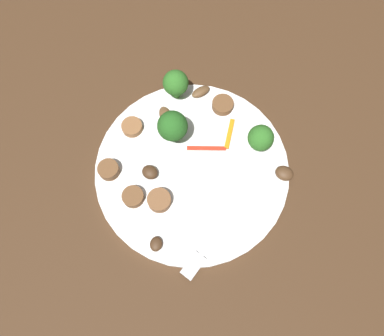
% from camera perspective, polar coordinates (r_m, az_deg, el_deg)
% --- Properties ---
extents(ground_plane, '(1.40, 1.40, 0.00)m').
position_cam_1_polar(ground_plane, '(0.54, -0.00, -0.37)').
color(ground_plane, '#422B19').
extents(plate, '(0.28, 0.28, 0.01)m').
position_cam_1_polar(plate, '(0.54, -0.00, -0.19)').
color(plate, white).
rests_on(plate, ground_plane).
extents(fork, '(0.18, 0.02, 0.00)m').
position_cam_1_polar(fork, '(0.51, 4.22, -9.55)').
color(fork, silver).
rests_on(fork, plate).
extents(broccoli_floret_0, '(0.04, 0.04, 0.05)m').
position_cam_1_polar(broccoli_floret_0, '(0.53, 10.56, 4.59)').
color(broccoli_floret_0, '#347525').
rests_on(broccoli_floret_0, plate).
extents(broccoli_floret_1, '(0.04, 0.04, 0.05)m').
position_cam_1_polar(broccoli_floret_1, '(0.56, -2.54, 12.93)').
color(broccoli_floret_1, '#347525').
rests_on(broccoli_floret_1, plate).
extents(broccoli_floret_2, '(0.04, 0.04, 0.06)m').
position_cam_1_polar(broccoli_floret_2, '(0.51, -3.02, 6.44)').
color(broccoli_floret_2, '#296420').
rests_on(broccoli_floret_2, plate).
extents(sausage_slice_0, '(0.03, 0.03, 0.02)m').
position_cam_1_polar(sausage_slice_0, '(0.51, -5.07, -5.00)').
color(sausage_slice_0, brown).
rests_on(sausage_slice_0, plate).
extents(sausage_slice_1, '(0.04, 0.04, 0.01)m').
position_cam_1_polar(sausage_slice_1, '(0.57, 4.76, 9.69)').
color(sausage_slice_1, brown).
rests_on(sausage_slice_1, plate).
extents(sausage_slice_2, '(0.03, 0.03, 0.01)m').
position_cam_1_polar(sausage_slice_2, '(0.52, -9.07, -4.41)').
color(sausage_slice_2, brown).
rests_on(sausage_slice_2, plate).
extents(sausage_slice_3, '(0.04, 0.04, 0.01)m').
position_cam_1_polar(sausage_slice_3, '(0.54, -12.72, -0.26)').
color(sausage_slice_3, brown).
rests_on(sausage_slice_3, plate).
extents(sausage_slice_4, '(0.04, 0.04, 0.01)m').
position_cam_1_polar(sausage_slice_4, '(0.56, -8.93, 6.63)').
color(sausage_slice_4, brown).
rests_on(sausage_slice_4, plate).
extents(mushroom_0, '(0.03, 0.03, 0.01)m').
position_cam_1_polar(mushroom_0, '(0.58, 1.36, 11.70)').
color(mushroom_0, brown).
rests_on(mushroom_0, plate).
extents(mushroom_1, '(0.03, 0.02, 0.01)m').
position_cam_1_polar(mushroom_1, '(0.50, -5.56, -11.60)').
color(mushroom_1, '#422B19').
rests_on(mushroom_1, plate).
extents(mushroom_2, '(0.03, 0.04, 0.01)m').
position_cam_1_polar(mushroom_2, '(0.56, -4.08, 8.08)').
color(mushroom_2, brown).
rests_on(mushroom_2, plate).
extents(mushroom_3, '(0.02, 0.02, 0.01)m').
position_cam_1_polar(mushroom_3, '(0.53, -6.51, -0.64)').
color(mushroom_3, '#422B19').
rests_on(mushroom_3, plate).
extents(mushroom_4, '(0.03, 0.03, 0.01)m').
position_cam_1_polar(mushroom_4, '(0.54, 14.07, -0.79)').
color(mushroom_4, '#4C331E').
rests_on(mushroom_4, plate).
extents(pepper_strip_0, '(0.04, 0.05, 0.00)m').
position_cam_1_polar(pepper_strip_0, '(0.54, 2.04, 3.19)').
color(pepper_strip_0, red).
rests_on(pepper_strip_0, plate).
extents(pepper_strip_1, '(0.05, 0.02, 0.00)m').
position_cam_1_polar(pepper_strip_1, '(0.55, 5.79, 5.28)').
color(pepper_strip_1, orange).
rests_on(pepper_strip_1, plate).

